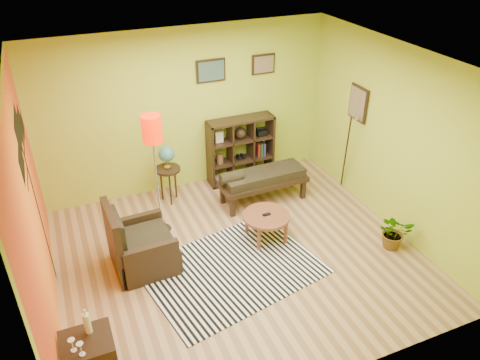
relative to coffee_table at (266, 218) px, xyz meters
name	(u,v)px	position (x,y,z in m)	size (l,w,h in m)	color
ground	(238,256)	(-0.55, -0.23, -0.37)	(5.00, 5.00, 0.00)	tan
room_shell	(230,145)	(-0.65, -0.21, 1.43)	(5.04, 4.54, 2.82)	#AEC434
zebra_rug	(232,269)	(-0.74, -0.46, -0.36)	(2.32, 1.68, 0.01)	white
coffee_table	(266,218)	(0.00, 0.00, 0.00)	(0.70, 0.70, 0.45)	brown
armchair	(139,248)	(-1.89, 0.11, -0.06)	(0.88, 0.89, 1.02)	black
floor_lamp	(153,140)	(-1.41, 0.80, 1.19)	(0.29, 0.29, 1.93)	silver
globe_table	(167,160)	(-1.06, 1.59, 0.41)	(0.42, 0.42, 1.03)	black
cube_shelf	(241,150)	(0.36, 1.80, 0.23)	(1.20, 0.35, 1.20)	black
bench	(261,178)	(0.37, 0.98, 0.07)	(1.53, 0.57, 0.69)	black
potted_plant	(394,235)	(1.64, -0.91, -0.16)	(0.48, 0.53, 0.42)	#26661E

